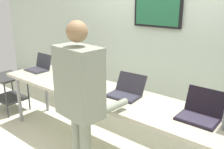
{
  "coord_description": "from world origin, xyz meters",
  "views": [
    {
      "loc": [
        1.71,
        -2.07,
        1.89
      ],
      "look_at": [
        -0.12,
        0.17,
        0.97
      ],
      "focal_mm": 39.84,
      "sensor_mm": 36.0,
      "label": 1
    }
  ],
  "objects_px": {
    "person": "(80,94)",
    "storage_cart": "(9,87)",
    "workbench": "(111,98)",
    "laptop_station_2": "(126,91)",
    "laptop_station_1": "(77,76)",
    "laptop_station_0": "(39,67)",
    "laptop_station_3": "(200,112)"
  },
  "relations": [
    {
      "from": "laptop_station_0",
      "to": "storage_cart",
      "type": "distance_m",
      "value": 0.83
    },
    {
      "from": "laptop_station_2",
      "to": "storage_cart",
      "type": "height_order",
      "value": "laptop_station_2"
    },
    {
      "from": "workbench",
      "to": "laptop_station_3",
      "type": "xyz_separation_m",
      "value": [
        1.02,
        0.07,
        0.11
      ]
    },
    {
      "from": "laptop_station_0",
      "to": "laptop_station_1",
      "type": "relative_size",
      "value": 0.92
    },
    {
      "from": "laptop_station_0",
      "to": "person",
      "type": "relative_size",
      "value": 0.21
    },
    {
      "from": "person",
      "to": "storage_cart",
      "type": "distance_m",
      "value": 2.44
    },
    {
      "from": "laptop_station_2",
      "to": "laptop_station_0",
      "type": "bearing_deg",
      "value": -179.29
    },
    {
      "from": "laptop_station_1",
      "to": "person",
      "type": "xyz_separation_m",
      "value": [
        0.81,
        -0.7,
        0.17
      ]
    },
    {
      "from": "storage_cart",
      "to": "workbench",
      "type": "bearing_deg",
      "value": 3.24
    },
    {
      "from": "laptop_station_1",
      "to": "laptop_station_0",
      "type": "bearing_deg",
      "value": -178.65
    },
    {
      "from": "laptop_station_2",
      "to": "storage_cart",
      "type": "bearing_deg",
      "value": -174.95
    },
    {
      "from": "laptop_station_0",
      "to": "laptop_station_2",
      "type": "relative_size",
      "value": 0.9
    },
    {
      "from": "laptop_station_1",
      "to": "laptop_station_2",
      "type": "relative_size",
      "value": 0.99
    },
    {
      "from": "person",
      "to": "storage_cart",
      "type": "relative_size",
      "value": 2.77
    },
    {
      "from": "workbench",
      "to": "laptop_station_2",
      "type": "xyz_separation_m",
      "value": [
        0.15,
        0.08,
        0.1
      ]
    },
    {
      "from": "laptop_station_1",
      "to": "storage_cart",
      "type": "relative_size",
      "value": 0.62
    },
    {
      "from": "laptop_station_2",
      "to": "person",
      "type": "relative_size",
      "value": 0.23
    },
    {
      "from": "laptop_station_1",
      "to": "storage_cart",
      "type": "xyz_separation_m",
      "value": [
        -1.5,
        -0.2,
        -0.45
      ]
    },
    {
      "from": "laptop_station_2",
      "to": "storage_cart",
      "type": "relative_size",
      "value": 0.63
    },
    {
      "from": "laptop_station_0",
      "to": "laptop_station_2",
      "type": "height_order",
      "value": "laptop_station_0"
    },
    {
      "from": "workbench",
      "to": "laptop_station_2",
      "type": "height_order",
      "value": "laptop_station_2"
    },
    {
      "from": "laptop_station_2",
      "to": "laptop_station_3",
      "type": "height_order",
      "value": "laptop_station_3"
    },
    {
      "from": "laptop_station_1",
      "to": "person",
      "type": "relative_size",
      "value": 0.22
    },
    {
      "from": "laptop_station_3",
      "to": "person",
      "type": "distance_m",
      "value": 1.13
    },
    {
      "from": "laptop_station_1",
      "to": "workbench",
      "type": "bearing_deg",
      "value": -7.0
    },
    {
      "from": "workbench",
      "to": "laptop_station_3",
      "type": "distance_m",
      "value": 1.03
    },
    {
      "from": "laptop_station_3",
      "to": "storage_cart",
      "type": "height_order",
      "value": "laptop_station_3"
    },
    {
      "from": "laptop_station_0",
      "to": "laptop_station_3",
      "type": "height_order",
      "value": "laptop_station_3"
    },
    {
      "from": "workbench",
      "to": "laptop_station_1",
      "type": "relative_size",
      "value": 9.06
    },
    {
      "from": "laptop_station_3",
      "to": "storage_cart",
      "type": "xyz_separation_m",
      "value": [
        -3.18,
        -0.19,
        -0.45
      ]
    },
    {
      "from": "workbench",
      "to": "storage_cart",
      "type": "distance_m",
      "value": 2.19
    },
    {
      "from": "person",
      "to": "laptop_station_3",
      "type": "bearing_deg",
      "value": 38.51
    }
  ]
}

